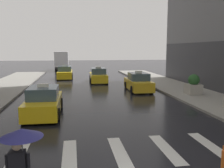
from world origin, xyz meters
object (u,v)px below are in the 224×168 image
at_px(taxi_fourth, 65,73).
at_px(planter_mid_block, 194,85).
at_px(taxi_lead, 44,102).
at_px(pedestrian_with_umbrella, 20,147).
at_px(taxi_second, 138,83).
at_px(taxi_third, 98,76).
at_px(box_truck, 62,60).

distance_m(taxi_fourth, planter_mid_block, 17.13).
bearing_deg(taxi_fourth, planter_mid_block, -51.91).
xyz_separation_m(taxi_lead, planter_mid_block, (11.22, 3.93, 0.15)).
bearing_deg(pedestrian_with_umbrella, taxi_lead, 93.16).
relative_size(taxi_second, pedestrian_with_umbrella, 2.36).
bearing_deg(taxi_second, pedestrian_with_umbrella, -114.44).
distance_m(taxi_third, planter_mid_block, 11.56).
bearing_deg(taxi_second, taxi_third, 115.56).
bearing_deg(planter_mid_block, taxi_lead, -160.71).
relative_size(taxi_fourth, planter_mid_block, 2.85).
relative_size(pedestrian_with_umbrella, planter_mid_block, 1.21).
relative_size(box_truck, pedestrian_with_umbrella, 3.89).
bearing_deg(taxi_lead, pedestrian_with_umbrella, -86.84).
bearing_deg(box_truck, taxi_third, -73.95).
distance_m(box_truck, planter_mid_block, 28.34).
distance_m(box_truck, pedestrian_with_umbrella, 38.27).
relative_size(taxi_lead, taxi_third, 0.99).
bearing_deg(planter_mid_block, taxi_fourth, 128.09).
distance_m(taxi_third, taxi_fourth, 5.61).
bearing_deg(taxi_third, pedestrian_with_umbrella, -100.57).
bearing_deg(taxi_third, box_truck, 106.05).
xyz_separation_m(taxi_third, pedestrian_with_umbrella, (-4.06, -21.77, 0.79)).
relative_size(box_truck, planter_mid_block, 4.72).
xyz_separation_m(taxi_third, planter_mid_block, (6.70, -9.42, 0.15)).
xyz_separation_m(taxi_lead, box_truck, (-0.22, 29.84, 1.13)).
xyz_separation_m(taxi_fourth, pedestrian_with_umbrella, (-0.19, -25.83, 0.79)).
height_order(taxi_third, planter_mid_block, taxi_third).
bearing_deg(taxi_second, taxi_fourth, 123.64).
bearing_deg(box_truck, taxi_second, -71.22).
relative_size(taxi_second, taxi_third, 1.00).
xyz_separation_m(taxi_fourth, planter_mid_block, (10.57, -13.49, 0.15)).
relative_size(taxi_third, pedestrian_with_umbrella, 2.37).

